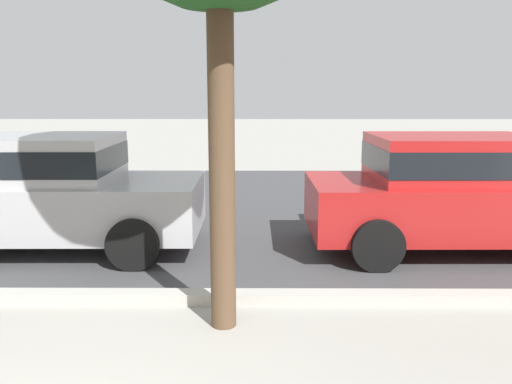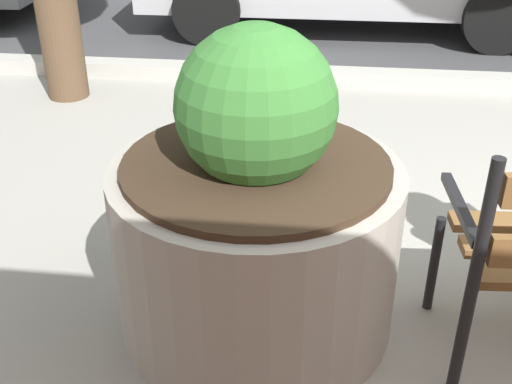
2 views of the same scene
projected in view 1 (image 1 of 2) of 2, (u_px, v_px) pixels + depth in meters
The scene contains 4 objects.
street_surface at pixel (178, 206), 9.84m from camera, with size 60.00×9.00×0.01m, color #424244.
curb_stone at pixel (108, 297), 5.31m from camera, with size 60.00×0.20×0.12m, color #B2AFA8.
parked_car_silver at pixel (43, 189), 6.99m from camera, with size 4.12×1.95×1.56m.
parked_car_red at pixel (459, 189), 6.96m from camera, with size 4.12×1.95×1.56m.
Camera 1 is at (1.54, -2.10, 2.12)m, focal length 36.42 mm.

